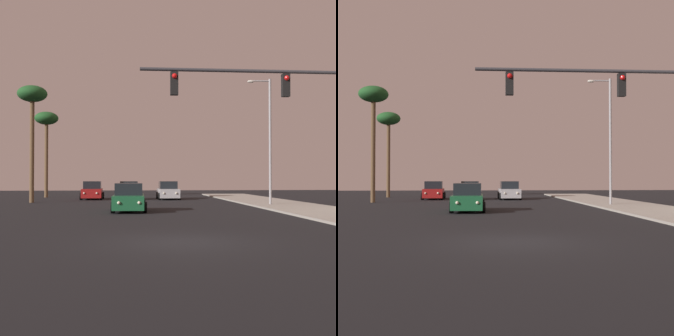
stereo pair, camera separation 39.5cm
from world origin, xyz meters
TOP-DOWN VIEW (x-y plane):
  - ground_plane at (0.00, 0.00)m, footprint 120.00×120.00m
  - sidewalk_right at (9.50, 10.00)m, footprint 5.00×60.00m
  - car_green at (-1.62, 13.37)m, footprint 2.04×4.33m
  - car_tan at (-1.63, 28.94)m, footprint 2.04×4.32m
  - car_silver at (2.04, 28.93)m, footprint 2.04×4.32m
  - car_red at (-5.02, 29.63)m, footprint 2.04×4.33m
  - traffic_light_mast at (5.00, 3.43)m, footprint 8.99×0.36m
  - street_lamp at (8.36, 18.19)m, footprint 1.74×0.24m
  - palm_tree_mid at (-9.44, 24.00)m, footprint 2.40×2.40m
  - palm_tree_far at (-10.02, 34.00)m, footprint 2.40×2.40m

SIDE VIEW (x-z plane):
  - ground_plane at x=0.00m, z-range 0.00..0.00m
  - sidewalk_right at x=9.50m, z-range 0.00..0.12m
  - car_green at x=-1.62m, z-range -0.08..1.60m
  - car_tan at x=-1.63m, z-range -0.08..1.60m
  - car_silver at x=2.04m, z-range -0.08..1.60m
  - car_red at x=-5.02m, z-range -0.08..1.60m
  - traffic_light_mast at x=5.00m, z-range 1.56..8.06m
  - street_lamp at x=8.36m, z-range 0.62..9.62m
  - palm_tree_far at x=-10.02m, z-range 3.23..11.99m
  - palm_tree_mid at x=-9.44m, z-range 3.51..13.00m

